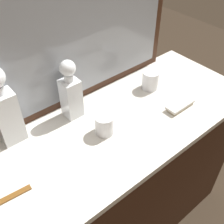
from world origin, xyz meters
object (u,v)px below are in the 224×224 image
at_px(crystal_tumbler_rear, 104,125).
at_px(tortoiseshell_comb, 11,197).
at_px(crystal_decanter_far_right, 5,112).
at_px(silver_brush_far_right, 180,105).
at_px(crystal_tumbler_center, 150,81).
at_px(crystal_decanter_left, 71,95).

bearing_deg(crystal_tumbler_rear, tortoiseshell_comb, -174.90).
relative_size(crystal_decanter_far_right, tortoiseshell_comb, 2.35).
xyz_separation_m(crystal_decanter_far_right, silver_brush_far_right, (0.66, -0.31, -0.12)).
bearing_deg(silver_brush_far_right, crystal_tumbler_center, 88.97).
bearing_deg(crystal_tumbler_center, tortoiseshell_comb, -170.29).
xyz_separation_m(crystal_decanter_left, crystal_tumbler_center, (0.40, -0.08, -0.07)).
height_order(crystal_decanter_left, crystal_tumbler_center, crystal_decanter_left).
xyz_separation_m(silver_brush_far_right, tortoiseshell_comb, (-0.78, 0.06, -0.01)).
distance_m(crystal_decanter_far_right, crystal_tumbler_center, 0.68).
bearing_deg(crystal_decanter_far_right, tortoiseshell_comb, -116.36).
xyz_separation_m(crystal_decanter_far_right, tortoiseshell_comb, (-0.12, -0.25, -0.13)).
bearing_deg(tortoiseshell_comb, crystal_tumbler_center, 9.71).
xyz_separation_m(crystal_tumbler_center, silver_brush_far_right, (-0.00, -0.19, -0.03)).
bearing_deg(tortoiseshell_comb, crystal_decanter_far_right, 63.64).
relative_size(crystal_tumbler_center, silver_brush_far_right, 0.65).
height_order(crystal_decanter_left, tortoiseshell_comb, crystal_decanter_left).
bearing_deg(crystal_decanter_far_right, crystal_decanter_left, -8.63).
height_order(crystal_decanter_left, crystal_tumbler_rear, crystal_decanter_left).
relative_size(crystal_decanter_far_right, crystal_tumbler_center, 3.57).
bearing_deg(crystal_decanter_left, crystal_tumbler_rear, -77.78).
bearing_deg(silver_brush_far_right, crystal_tumbler_rear, 164.95).
bearing_deg(crystal_tumbler_rear, silver_brush_far_right, -15.05).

